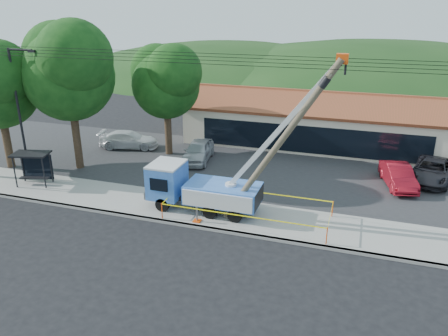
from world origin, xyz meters
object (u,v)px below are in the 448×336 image
utility_truck (202,186)px  car_white (130,149)px  bus_shelter (33,161)px  car_silver (198,162)px  leaning_pole (283,138)px  car_red (396,187)px  car_dark (430,182)px

utility_truck → car_white: size_ratio=2.20×
utility_truck → bus_shelter: bearing=179.4°
utility_truck → car_silver: 8.78m
leaning_pole → car_white: leaning_pole is taller
utility_truck → bus_shelter: (-12.09, 0.13, 0.16)m
utility_truck → car_white: bearing=137.8°
car_silver → car_white: car_silver is taller
car_silver → car_red: (14.53, -0.53, 0.00)m
bus_shelter → car_dark: 27.19m
utility_truck → leaning_pole: utility_truck is taller
leaning_pole → car_dark: 14.00m
leaning_pole → bus_shelter: size_ratio=3.53×
utility_truck → car_red: size_ratio=2.43×
utility_truck → car_silver: size_ratio=2.31×
leaning_pole → car_silver: 12.75m
car_white → car_dark: (23.58, 0.03, 0.00)m
car_red → car_dark: size_ratio=0.83×
car_silver → utility_truck: bearing=-74.8°
car_white → car_dark: size_ratio=0.92×
car_red → car_white: bearing=162.0°
bus_shelter → car_white: bus_shelter is taller
bus_shelter → car_dark: bus_shelter is taller
utility_truck → leaning_pole: size_ratio=1.17×
car_dark → leaning_pole: bearing=-118.0°
car_red → leaning_pole: bearing=-142.6°
leaning_pole → car_white: bearing=147.0°
leaning_pole → car_dark: leaning_pole is taller
car_dark → utility_truck: bearing=-131.5°
car_silver → car_red: bearing=-9.7°
bus_shelter → car_red: bus_shelter is taller
bus_shelter → car_red: 24.46m
bus_shelter → car_dark: bearing=5.1°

